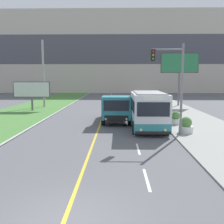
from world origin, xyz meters
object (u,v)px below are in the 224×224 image
Objects in this scene: city_bus at (149,111)px; dump_truck at (116,109)px; planter_round_third at (167,113)px; planter_round_far at (160,108)px; traffic_light_mast at (173,78)px; billboard_small at (32,90)px; car_distant at (117,101)px; utility_pole_far at (43,74)px; planter_round_second at (176,118)px; billboard_large at (180,65)px; planter_round_near at (186,126)px.

city_bus reaches higher than dump_truck.
planter_round_third is 3.61m from planter_round_far.
traffic_light_mast is 8.68m from planter_round_third.
dump_truck is 5.99× the size of planter_round_third.
traffic_light_mast is at bearing -52.15° from dump_truck.
traffic_light_mast is 1.43× the size of billboard_small.
dump_truck is at bearing -90.21° from car_distant.
utility_pole_far reaches higher than traffic_light_mast.
car_distant is 3.77× the size of planter_round_third.
planter_round_third is at bearing 90.75° from planter_round_second.
planter_round_second is (15.65, -9.32, -1.97)m from billboard_small.
utility_pole_far is at bearing 128.67° from city_bus.
dump_truck reaches higher than planter_round_far.
billboard_large is 6.71× the size of planter_round_far.
traffic_light_mast reaches higher than planter_round_third.
billboard_small reaches higher than planter_round_far.
planter_round_far is at bearing -116.22° from billboard_large.
dump_truck is at bearing -38.85° from billboard_small.
planter_round_third is (5.13, 2.73, -0.67)m from dump_truck.
planter_round_near is (-3.71, -18.71, -5.23)m from billboard_large.
billboard_small is at bearing 138.03° from city_bus.
billboard_large is at bearing 58.06° from dump_truck.
traffic_light_mast is (3.94, -19.80, 3.38)m from car_distant.
dump_truck is at bearing -152.01° from planter_round_third.
traffic_light_mast reaches higher than billboard_small.
billboard_large reaches higher than billboard_small.
dump_truck is 6.12× the size of planter_round_far.
traffic_light_mast is 5.46× the size of planter_round_near.
planter_round_third is (-0.03, 7.22, -0.02)m from planter_round_near.
dump_truck is at bearing -121.94° from billboard_large.
billboard_small is at bearing 149.24° from planter_round_second.
car_distant is at bearing 11.76° from utility_pole_far.
billboard_large reaches higher than traffic_light_mast.
billboard_small is 20.37m from planter_round_near.
billboard_large is 6.36× the size of planter_round_near.
billboard_large is at bearing 5.03° from utility_pole_far.
utility_pole_far reaches higher than planter_round_second.
planter_round_second is at bearing 41.92° from city_bus.
planter_round_near is at bearing -39.59° from billboard_small.
billboard_small is at bearing -149.36° from car_distant.
dump_truck reaches higher than car_distant.
planter_round_near is 7.22m from planter_round_third.
dump_truck is 0.91× the size of billboard_large.
utility_pole_far is 18.59m from planter_round_third.
planter_round_near is (15.63, -12.92, -1.94)m from billboard_small.
city_bus reaches higher than planter_round_near.
billboard_small is at bearing 159.91° from planter_round_third.
traffic_light_mast is 3.72m from planter_round_near.
billboard_large is at bearing 70.07° from city_bus.
planter_round_second is (0.02, 3.61, -0.03)m from planter_round_near.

